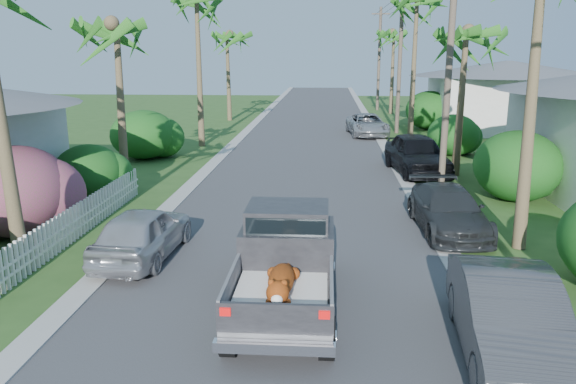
# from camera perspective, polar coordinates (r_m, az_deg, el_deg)

# --- Properties ---
(ground) EXTENTS (120.00, 120.00, 0.00)m
(ground) POSITION_cam_1_polar(r_m,az_deg,el_deg) (10.44, -2.39, -15.70)
(ground) COLOR #2D501E
(ground) RESTS_ON ground
(road) EXTENTS (8.00, 100.00, 0.02)m
(road) POSITION_cam_1_polar(r_m,az_deg,el_deg) (34.40, 2.21, 5.42)
(road) COLOR #38383A
(road) RESTS_ON ground
(curb_left) EXTENTS (0.60, 100.00, 0.06)m
(curb_left) POSITION_cam_1_polar(r_m,az_deg,el_deg) (34.80, -4.92, 5.51)
(curb_left) COLOR #A5A39E
(curb_left) RESTS_ON ground
(curb_right) EXTENTS (0.60, 100.00, 0.06)m
(curb_right) POSITION_cam_1_polar(r_m,az_deg,el_deg) (34.54, 9.39, 5.31)
(curb_right) COLOR #A5A39E
(curb_right) RESTS_ON ground
(pickup_truck) EXTENTS (1.98, 5.12, 2.06)m
(pickup_truck) POSITION_cam_1_polar(r_m,az_deg,el_deg) (11.80, -0.11, -6.62)
(pickup_truck) COLOR black
(pickup_truck) RESTS_ON ground
(parked_car_rn) EXTENTS (1.93, 4.62, 1.48)m
(parked_car_rn) POSITION_cam_1_polar(r_m,az_deg,el_deg) (10.53, 21.55, -11.91)
(parked_car_rn) COLOR #323437
(parked_car_rn) RESTS_ON ground
(parked_car_rm) EXTENTS (2.04, 4.51, 1.28)m
(parked_car_rm) POSITION_cam_1_polar(r_m,az_deg,el_deg) (17.16, 15.96, -1.82)
(parked_car_rm) COLOR #272A2C
(parked_car_rm) RESTS_ON ground
(parked_car_rf) EXTENTS (2.67, 5.26, 1.72)m
(parked_car_rf) POSITION_cam_1_polar(r_m,az_deg,el_deg) (25.02, 12.98, 3.76)
(parked_car_rf) COLOR black
(parked_car_rf) RESTS_ON ground
(parked_car_rd) EXTENTS (2.71, 5.05, 1.35)m
(parked_car_rd) POSITION_cam_1_polar(r_m,az_deg,el_deg) (36.07, 8.07, 6.76)
(parked_car_rd) COLOR #9D9FA3
(parked_car_rd) RESTS_ON ground
(parked_car_ln) EXTENTS (1.83, 4.08, 1.36)m
(parked_car_ln) POSITION_cam_1_polar(r_m,az_deg,el_deg) (14.83, -14.52, -4.06)
(parked_car_ln) COLOR #ABADB3
(parked_car_ln) RESTS_ON ground
(palm_l_b) EXTENTS (4.40, 4.40, 7.40)m
(palm_l_b) POSITION_cam_1_polar(r_m,az_deg,el_deg) (22.44, -17.17, 15.95)
(palm_l_b) COLOR brown
(palm_l_b) RESTS_ON ground
(palm_l_d) EXTENTS (4.40, 4.40, 7.70)m
(palm_l_d) POSITION_cam_1_polar(r_m,az_deg,el_deg) (43.67, -6.20, 15.65)
(palm_l_d) COLOR brown
(palm_l_d) RESTS_ON ground
(palm_r_b) EXTENTS (4.40, 4.40, 7.20)m
(palm_r_b) POSITION_cam_1_polar(r_m,az_deg,el_deg) (24.64, 17.65, 15.23)
(palm_r_b) COLOR brown
(palm_r_b) RESTS_ON ground
(palm_r_c) EXTENTS (4.40, 4.40, 9.40)m
(palm_r_c) POSITION_cam_1_polar(r_m,az_deg,el_deg) (35.50, 13.00, 18.47)
(palm_r_c) COLOR brown
(palm_r_c) RESTS_ON ground
(palm_r_d) EXTENTS (4.40, 4.40, 8.00)m
(palm_r_d) POSITION_cam_1_polar(r_m,az_deg,el_deg) (49.32, 10.73, 15.65)
(palm_r_d) COLOR brown
(palm_r_d) RESTS_ON ground
(shrub_l_b) EXTENTS (3.00, 3.30, 2.60)m
(shrub_l_b) POSITION_cam_1_polar(r_m,az_deg,el_deg) (17.84, -25.87, 0.08)
(shrub_l_b) COLOR #B91A77
(shrub_l_b) RESTS_ON ground
(shrub_l_c) EXTENTS (2.40, 2.64, 2.00)m
(shrub_l_c) POSITION_cam_1_polar(r_m,az_deg,el_deg) (21.21, -19.59, 1.88)
(shrub_l_c) COLOR #1B4915
(shrub_l_c) RESTS_ON ground
(shrub_l_d) EXTENTS (3.20, 3.52, 2.40)m
(shrub_l_d) POSITION_cam_1_polar(r_m,az_deg,el_deg) (28.75, -14.47, 5.67)
(shrub_l_d) COLOR #1B4915
(shrub_l_d) RESTS_ON ground
(shrub_r_b) EXTENTS (3.00, 3.30, 2.50)m
(shrub_r_b) POSITION_cam_1_polar(r_m,az_deg,el_deg) (21.47, 22.26, 2.47)
(shrub_r_b) COLOR #1B4915
(shrub_r_b) RESTS_ON ground
(shrub_r_c) EXTENTS (2.60, 2.86, 2.10)m
(shrub_r_c) POSITION_cam_1_polar(r_m,az_deg,el_deg) (29.99, 16.45, 5.59)
(shrub_r_c) COLOR #1B4915
(shrub_r_c) RESTS_ON ground
(shrub_r_d) EXTENTS (3.20, 3.52, 2.60)m
(shrub_r_d) POSITION_cam_1_polar(r_m,az_deg,el_deg) (39.80, 14.17, 8.06)
(shrub_r_d) COLOR #1B4915
(shrub_r_d) RESTS_ON ground
(picket_fence) EXTENTS (0.10, 11.00, 1.00)m
(picket_fence) POSITION_cam_1_polar(r_m,az_deg,el_deg) (16.79, -21.06, -3.09)
(picket_fence) COLOR white
(picket_fence) RESTS_ON ground
(house_right_far) EXTENTS (9.00, 8.00, 4.60)m
(house_right_far) POSITION_cam_1_polar(r_m,az_deg,el_deg) (40.90, 21.23, 8.85)
(house_right_far) COLOR silver
(house_right_far) RESTS_ON ground
(utility_pole_b) EXTENTS (1.60, 0.26, 9.00)m
(utility_pole_b) POSITION_cam_1_polar(r_m,az_deg,el_deg) (22.47, 16.04, 12.06)
(utility_pole_b) COLOR brown
(utility_pole_b) RESTS_ON ground
(utility_pole_c) EXTENTS (1.60, 0.26, 9.00)m
(utility_pole_c) POSITION_cam_1_polar(r_m,az_deg,el_deg) (37.28, 11.29, 12.92)
(utility_pole_c) COLOR brown
(utility_pole_c) RESTS_ON ground
(utility_pole_d) EXTENTS (1.60, 0.26, 9.00)m
(utility_pole_d) POSITION_cam_1_polar(r_m,az_deg,el_deg) (52.20, 9.24, 13.26)
(utility_pole_d) COLOR brown
(utility_pole_d) RESTS_ON ground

